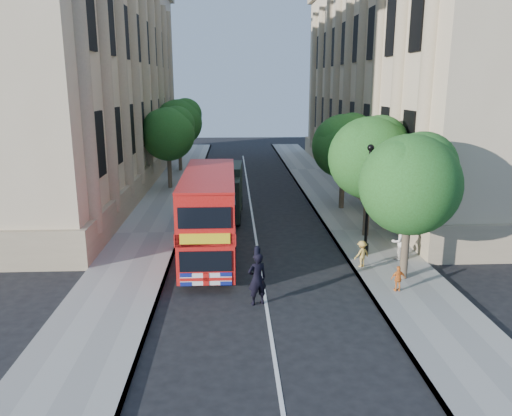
{
  "coord_description": "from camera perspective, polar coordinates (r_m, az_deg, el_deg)",
  "views": [
    {
      "loc": [
        -1.17,
        -15.96,
        7.89
      ],
      "look_at": [
        -0.11,
        6.42,
        2.3
      ],
      "focal_mm": 35.0,
      "sensor_mm": 36.0,
      "label": 1
    }
  ],
  "objects": [
    {
      "name": "child_a",
      "position": [
        20.08,
        15.95,
        -7.77
      ],
      "size": [
        0.61,
        0.3,
        1.01
      ],
      "primitive_type": "imported",
      "rotation": [
        0.0,
        0.0,
        3.23
      ],
      "color": "orange",
      "rests_on": "pavement_right"
    },
    {
      "name": "double_decker_bus",
      "position": [
        22.82,
        -5.33,
        -0.54
      ],
      "size": [
        2.33,
        8.56,
        3.94
      ],
      "rotation": [
        0.0,
        0.0,
        0.0
      ],
      "color": "#BA100C",
      "rests_on": "ground"
    },
    {
      "name": "woman_pedestrian",
      "position": [
        23.52,
        16.07,
        -3.71
      ],
      "size": [
        0.96,
        0.84,
        1.67
      ],
      "primitive_type": "imported",
      "rotation": [
        0.0,
        0.0,
        3.44
      ],
      "color": "white",
      "rests_on": "pavement_right"
    },
    {
      "name": "ground",
      "position": [
        17.84,
        1.37,
        -12.24
      ],
      "size": [
        120.0,
        120.0,
        0.0
      ],
      "primitive_type": "plane",
      "color": "black",
      "rests_on": "ground"
    },
    {
      "name": "lamp_post",
      "position": [
        23.43,
        12.64,
        0.39
      ],
      "size": [
        0.32,
        0.32,
        5.16
      ],
      "color": "black",
      "rests_on": "pavement_right"
    },
    {
      "name": "building_left",
      "position": [
        41.92,
        -20.94,
        14.64
      ],
      "size": [
        12.0,
        38.0,
        18.0
      ],
      "primitive_type": "cube",
      "color": "tan",
      "rests_on": "ground"
    },
    {
      "name": "tree_right_near",
      "position": [
        20.57,
        17.31,
        3.17
      ],
      "size": [
        4.0,
        4.0,
        6.08
      ],
      "color": "#473828",
      "rests_on": "ground"
    },
    {
      "name": "tree_right_far",
      "position": [
        31.98,
        10.07,
        7.37
      ],
      "size": [
        4.0,
        4.0,
        6.15
      ],
      "color": "#473828",
      "rests_on": "ground"
    },
    {
      "name": "pavement_right",
      "position": [
        27.98,
        11.74,
        -2.54
      ],
      "size": [
        3.5,
        80.0,
        0.12
      ],
      "primitive_type": "cube",
      "color": "gray",
      "rests_on": "ground"
    },
    {
      "name": "police_constable",
      "position": [
        18.33,
        0.14,
        -8.09
      ],
      "size": [
        0.85,
        0.71,
        1.99
      ],
      "primitive_type": "imported",
      "rotation": [
        0.0,
        0.0,
        3.52
      ],
      "color": "black",
      "rests_on": "ground"
    },
    {
      "name": "child_b",
      "position": [
        22.26,
        11.99,
        -5.14
      ],
      "size": [
        0.87,
        0.74,
        1.17
      ],
      "primitive_type": "imported",
      "rotation": [
        0.0,
        0.0,
        3.63
      ],
      "color": "gold",
      "rests_on": "pavement_right"
    },
    {
      "name": "box_van",
      "position": [
        29.92,
        -3.86,
        1.71
      ],
      "size": [
        2.5,
        5.58,
        3.14
      ],
      "rotation": [
        0.0,
        0.0,
        -0.05
      ],
      "color": "black",
      "rests_on": "ground"
    },
    {
      "name": "pavement_left",
      "position": [
        27.5,
        -12.19,
        -2.86
      ],
      "size": [
        3.5,
        80.0,
        0.12
      ],
      "primitive_type": "cube",
      "color": "gray",
      "rests_on": "ground"
    },
    {
      "name": "tree_left_far",
      "position": [
        38.45,
        -9.96,
        8.66
      ],
      "size": [
        4.0,
        4.0,
        6.3
      ],
      "color": "#473828",
      "rests_on": "ground"
    },
    {
      "name": "building_right",
      "position": [
        42.69,
        18.46,
        14.81
      ],
      "size": [
        12.0,
        38.0,
        18.0
      ],
      "primitive_type": "cube",
      "color": "tan",
      "rests_on": "ground"
    },
    {
      "name": "tree_right_mid",
      "position": [
        26.19,
        12.93,
        6.1
      ],
      "size": [
        4.2,
        4.2,
        6.37
      ],
      "color": "#473828",
      "rests_on": "ground"
    },
    {
      "name": "tree_left_back",
      "position": [
        46.35,
        -8.76,
        9.91
      ],
      "size": [
        4.2,
        4.2,
        6.65
      ],
      "color": "#473828",
      "rests_on": "ground"
    }
  ]
}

